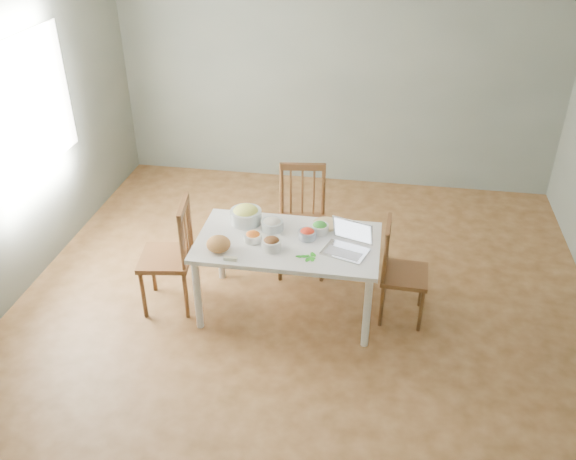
% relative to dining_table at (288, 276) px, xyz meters
% --- Properties ---
extents(floor, '(5.00, 5.00, 0.00)m').
position_rel_dining_table_xyz_m(floor, '(0.12, 0.09, -0.35)').
color(floor, '#503214').
rests_on(floor, ground).
extents(wall_back, '(5.00, 0.00, 2.70)m').
position_rel_dining_table_xyz_m(wall_back, '(0.12, 2.59, 1.00)').
color(wall_back, gray).
rests_on(wall_back, ground).
extents(wall_front, '(5.00, 0.00, 2.70)m').
position_rel_dining_table_xyz_m(wall_front, '(0.12, -2.41, 1.00)').
color(wall_front, gray).
rests_on(wall_front, ground).
extents(wall_left, '(0.00, 5.00, 2.70)m').
position_rel_dining_table_xyz_m(wall_left, '(-2.38, 0.09, 1.00)').
color(wall_left, gray).
rests_on(wall_left, ground).
extents(window_left, '(0.04, 1.60, 1.20)m').
position_rel_dining_table_xyz_m(window_left, '(-2.36, 0.39, 1.15)').
color(window_left, white).
rests_on(window_left, ground).
extents(dining_table, '(1.48, 0.83, 0.69)m').
position_rel_dining_table_xyz_m(dining_table, '(0.00, 0.00, 0.00)').
color(dining_table, white).
rests_on(dining_table, floor).
extents(chair_far, '(0.50, 0.48, 1.01)m').
position_rel_dining_table_xyz_m(chair_far, '(0.02, 0.61, 0.16)').
color(chair_far, '#592F12').
rests_on(chair_far, floor).
extents(chair_left, '(0.48, 0.50, 1.00)m').
position_rel_dining_table_xyz_m(chair_left, '(-1.02, -0.09, 0.15)').
color(chair_left, '#592F12').
rests_on(chair_left, floor).
extents(chair_right, '(0.39, 0.41, 0.89)m').
position_rel_dining_table_xyz_m(chair_right, '(0.96, 0.07, 0.10)').
color(chair_right, '#592F12').
rests_on(chair_right, floor).
extents(bread_boule, '(0.20, 0.20, 0.12)m').
position_rel_dining_table_xyz_m(bread_boule, '(-0.51, -0.24, 0.41)').
color(bread_boule, '#A26D46').
rests_on(bread_boule, dining_table).
extents(butter_stick, '(0.10, 0.03, 0.03)m').
position_rel_dining_table_xyz_m(butter_stick, '(-0.39, -0.35, 0.36)').
color(butter_stick, '#EEEBCA').
rests_on(butter_stick, dining_table).
extents(bowl_squash, '(0.33, 0.33, 0.15)m').
position_rel_dining_table_xyz_m(bowl_squash, '(-0.40, 0.23, 0.42)').
color(bowl_squash, '#ECE458').
rests_on(bowl_squash, dining_table).
extents(bowl_carrot, '(0.16, 0.16, 0.08)m').
position_rel_dining_table_xyz_m(bowl_carrot, '(-0.28, -0.05, 0.39)').
color(bowl_carrot, orange).
rests_on(bowl_carrot, dining_table).
extents(bowl_onion, '(0.23, 0.23, 0.10)m').
position_rel_dining_table_xyz_m(bowl_onion, '(-0.16, 0.15, 0.40)').
color(bowl_onion, white).
rests_on(bowl_onion, dining_table).
extents(bowl_mushroom, '(0.20, 0.20, 0.10)m').
position_rel_dining_table_xyz_m(bowl_mushroom, '(-0.11, -0.14, 0.40)').
color(bowl_mushroom, '#35170E').
rests_on(bowl_mushroom, dining_table).
extents(bowl_redpep, '(0.15, 0.15, 0.09)m').
position_rel_dining_table_xyz_m(bowl_redpep, '(0.15, 0.06, 0.39)').
color(bowl_redpep, red).
rests_on(bowl_redpep, dining_table).
extents(bowl_broccoli, '(0.18, 0.18, 0.09)m').
position_rel_dining_table_xyz_m(bowl_broccoli, '(0.24, 0.17, 0.39)').
color(bowl_broccoli, '#226026').
rests_on(bowl_broccoli, dining_table).
extents(flatbread, '(0.24, 0.24, 0.02)m').
position_rel_dining_table_xyz_m(flatbread, '(0.27, 0.30, 0.36)').
color(flatbread, beige).
rests_on(flatbread, dining_table).
extents(basil_bunch, '(0.18, 0.18, 0.02)m').
position_rel_dining_table_xyz_m(basil_bunch, '(0.18, -0.21, 0.36)').
color(basil_bunch, '#0D6A14').
rests_on(basil_bunch, dining_table).
extents(laptop, '(0.41, 0.38, 0.23)m').
position_rel_dining_table_xyz_m(laptop, '(0.47, -0.10, 0.46)').
color(laptop, silver).
rests_on(laptop, dining_table).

